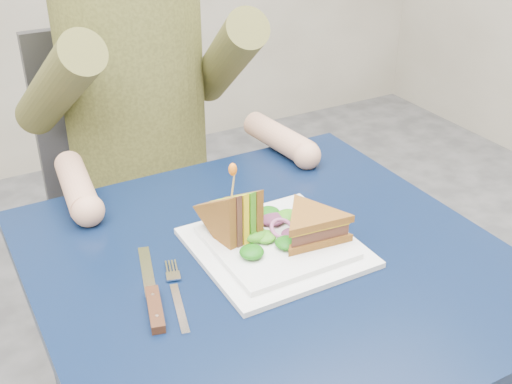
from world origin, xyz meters
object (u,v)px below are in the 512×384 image
table (271,296)px  sandwich_upright (234,219)px  fork (177,296)px  diner (133,51)px  knife (154,301)px  sandwich_flat (312,226)px  plate (276,245)px  chair (132,177)px

table → sandwich_upright: sandwich_upright is taller
sandwich_upright → fork: size_ratio=0.81×
diner → knife: 0.70m
sandwich_flat → fork: 0.25m
sandwich_upright → knife: sandwich_upright is taller
sandwich_flat → knife: sandwich_flat is taller
diner → plate: 0.64m
knife → plate: bearing=8.8°
table → fork: bearing=-173.5°
diner → sandwich_upright: 0.58m
plate → sandwich_upright: bearing=140.8°
fork → table: bearing=6.5°
table → sandwich_flat: 0.14m
table → diner: (-0.00, 0.63, 0.26)m
sandwich_flat → fork: bearing=-177.0°
plate → knife: size_ratio=1.19×
chair → plate: (0.02, -0.72, 0.20)m
sandwich_upright → chair: bearing=86.9°
sandwich_upright → table: bearing=-59.5°
sandwich_flat → knife: (-0.29, -0.01, -0.04)m
chair → fork: size_ratio=5.27×
chair → fork: chair is taller
diner → fork: bearing=-105.3°
table → chair: size_ratio=0.81×
sandwich_flat → sandwich_upright: size_ratio=1.05×
sandwich_flat → sandwich_upright: bearing=147.6°
plate → fork: bearing=-168.9°
diner → sandwich_flat: diner is taller
table → knife: size_ratio=3.43×
table → plate: size_ratio=2.88×
chair → knife: bearing=-105.7°
table → chair: chair is taller
table → knife: knife is taller
sandwich_flat → fork: size_ratio=0.86×
diner → sandwich_upright: (-0.04, -0.57, -0.13)m
diner → table: bearing=-90.0°
chair → diner: size_ratio=1.25×
plate → table: bearing=-134.8°
chair → sandwich_upright: size_ratio=6.49×
plate → sandwich_flat: bearing=-24.4°
plate → sandwich_flat: 0.07m
chair → diner: 0.39m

